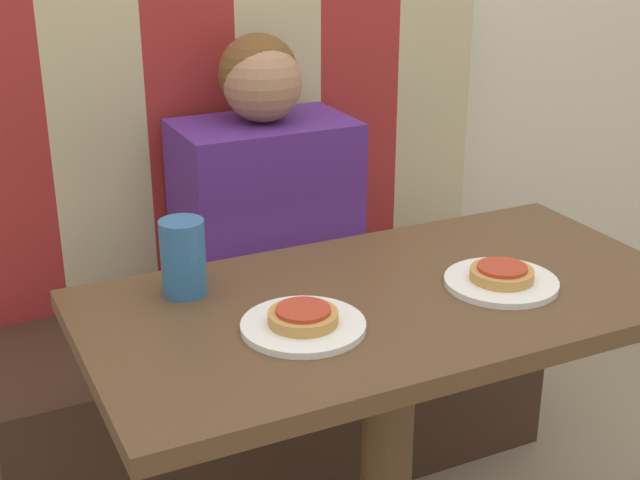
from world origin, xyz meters
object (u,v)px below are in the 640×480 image
at_px(plate_right, 501,282).
at_px(drinking_cup, 183,258).
at_px(person, 265,191).
at_px(pizza_right, 502,273).
at_px(pizza_left, 303,316).
at_px(plate_left, 303,326).

distance_m(plate_right, drinking_cup, 0.58).
xyz_separation_m(person, pizza_right, (0.20, -0.65, 0.01)).
bearing_deg(pizza_left, plate_right, -0.00).
distance_m(pizza_right, drinking_cup, 0.58).
xyz_separation_m(pizza_left, drinking_cup, (-0.13, 0.22, 0.05)).
height_order(pizza_left, drinking_cup, drinking_cup).
bearing_deg(drinking_cup, plate_right, -22.35).
xyz_separation_m(person, drinking_cup, (-0.33, -0.43, 0.05)).
relative_size(plate_left, drinking_cup, 1.50).
distance_m(person, plate_right, 0.68).
bearing_deg(plate_left, pizza_right, 0.00).
xyz_separation_m(plate_left, drinking_cup, (-0.13, 0.22, 0.06)).
bearing_deg(plate_right, pizza_right, 165.96).
relative_size(plate_right, drinking_cup, 1.50).
distance_m(pizza_left, drinking_cup, 0.26).
distance_m(person, pizza_left, 0.68).
height_order(plate_right, pizza_right, pizza_right).
height_order(person, drinking_cup, person).
bearing_deg(plate_right, plate_left, 180.00).
relative_size(person, pizza_right, 5.66).
height_order(plate_left, plate_right, same).
bearing_deg(drinking_cup, plate_left, -58.76).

